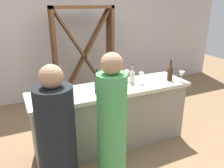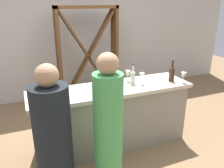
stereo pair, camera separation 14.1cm
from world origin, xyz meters
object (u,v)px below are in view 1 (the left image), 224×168
object	(u,v)px
wine_glass_far_center	(127,74)
person_left_guest	(112,130)
wine_bottle_rightmost_clear_pale	(132,76)
wine_glass_near_center	(141,75)
wine_rack	(84,57)
wine_bottle_second_left_clear_pale	(46,93)
wine_glass_far_left	(119,77)
wine_bottle_leftmost_amber_brown	(43,89)
wine_bottle_center_olive_green	(97,84)
wine_bottle_far_right_amber_brown	(170,73)
wine_bottle_second_right_clear_pale	(115,79)
wine_glass_near_left	(182,74)
person_center_guest	(57,142)
wine_glass_near_right	(57,88)

from	to	relation	value
wine_glass_far_center	person_left_guest	distance (m)	1.11
wine_bottle_rightmost_clear_pale	wine_glass_near_center	xyz separation A→B (m)	(0.12, -0.05, 0.01)
wine_bottle_rightmost_clear_pale	wine_glass_near_center	world-z (taller)	wine_bottle_rightmost_clear_pale
wine_rack	wine_bottle_second_left_clear_pale	distance (m)	2.05
wine_bottle_rightmost_clear_pale	wine_glass_far_left	world-z (taller)	wine_bottle_rightmost_clear_pale
wine_bottle_leftmost_amber_brown	wine_bottle_center_olive_green	distance (m)	0.65
wine_rack	wine_glass_far_center	distance (m)	1.51
wine_bottle_rightmost_clear_pale	wine_bottle_far_right_amber_brown	xyz separation A→B (m)	(0.57, -0.11, 0.01)
wine_bottle_far_right_amber_brown	wine_glass_far_center	xyz separation A→B (m)	(-0.59, 0.23, -0.01)
wine_glass_far_left	wine_bottle_second_left_clear_pale	bearing A→B (deg)	-169.04
wine_bottle_second_right_clear_pale	wine_glass_near_left	size ratio (longest dim) A/B	1.95
wine_bottle_second_left_clear_pale	person_left_guest	distance (m)	0.85
wine_glass_near_left	wine_bottle_center_olive_green	bearing A→B (deg)	174.95
wine_bottle_center_olive_green	person_center_guest	world-z (taller)	person_center_guest
person_left_guest	wine_bottle_center_olive_green	bearing A→B (deg)	8.92
wine_rack	wine_glass_far_center	world-z (taller)	wine_rack
wine_bottle_second_right_clear_pale	wine_glass_near_left	bearing A→B (deg)	-13.04
wine_glass_far_center	wine_bottle_leftmost_amber_brown	bearing A→B (deg)	-174.14
wine_bottle_far_right_amber_brown	wine_glass_far_left	world-z (taller)	wine_bottle_far_right_amber_brown
wine_bottle_second_left_clear_pale	wine_glass_near_center	distance (m)	1.32
person_left_guest	wine_glass_far_left	bearing A→B (deg)	-13.78
wine_bottle_second_left_clear_pale	wine_glass_far_left	xyz separation A→B (m)	(1.01, 0.20, -0.01)
wine_glass_near_left	wine_glass_far_center	world-z (taller)	wine_glass_far_center
wine_glass_near_right	wine_glass_far_center	xyz separation A→B (m)	(1.04, 0.13, 0.00)
wine_bottle_leftmost_amber_brown	person_left_guest	world-z (taller)	person_left_guest
wine_glass_near_left	wine_glass_far_left	size ratio (longest dim) A/B	0.91
wine_glass_near_center	person_left_guest	world-z (taller)	person_left_guest
wine_bottle_leftmost_amber_brown	wine_glass_near_right	xyz separation A→B (m)	(0.15, -0.01, -0.01)
wine_rack	wine_glass_far_center	xyz separation A→B (m)	(0.15, -1.50, 0.05)
wine_rack	wine_bottle_center_olive_green	world-z (taller)	wine_rack
wine_glass_far_left	person_left_guest	size ratio (longest dim) A/B	0.11
wine_glass_near_right	wine_bottle_leftmost_amber_brown	bearing A→B (deg)	175.56
wine_glass_near_center	person_left_guest	bearing A→B (deg)	-138.56
wine_rack	wine_glass_far_left	bearing A→B (deg)	-90.99
wine_bottle_leftmost_amber_brown	wine_glass_near_right	world-z (taller)	wine_bottle_leftmost_amber_brown
wine_glass_far_center	wine_bottle_far_right_amber_brown	bearing A→B (deg)	-21.70
wine_glass_near_center	person_left_guest	size ratio (longest dim) A/B	0.10
wine_bottle_center_olive_green	wine_glass_near_right	distance (m)	0.49
wine_bottle_leftmost_amber_brown	person_center_guest	world-z (taller)	person_center_guest
wine_rack	wine_bottle_second_right_clear_pale	bearing A→B (deg)	-93.81
wine_glass_near_left	wine_glass_far_left	world-z (taller)	wine_glass_far_left
wine_bottle_center_olive_green	wine_glass_near_center	bearing A→B (deg)	5.31
wine_bottle_second_right_clear_pale	person_left_guest	bearing A→B (deg)	-117.95
wine_bottle_second_left_clear_pale	wine_glass_near_left	xyz separation A→B (m)	(1.89, -0.07, -0.01)
wine_bottle_leftmost_amber_brown	wine_bottle_far_right_amber_brown	distance (m)	1.78
wine_bottle_second_right_clear_pale	wine_glass_far_center	bearing A→B (deg)	26.29
wine_rack	wine_bottle_far_right_amber_brown	size ratio (longest dim) A/B	6.27
wine_bottle_leftmost_amber_brown	wine_glass_near_center	size ratio (longest dim) A/B	1.94
wine_bottle_second_left_clear_pale	wine_glass_far_left	world-z (taller)	wine_bottle_second_left_clear_pale
wine_bottle_rightmost_clear_pale	wine_glass_far_left	size ratio (longest dim) A/B	1.71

